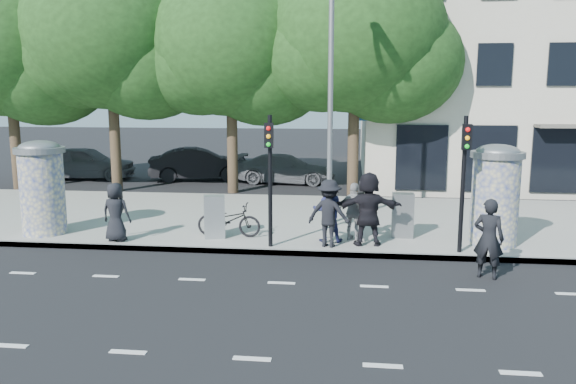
# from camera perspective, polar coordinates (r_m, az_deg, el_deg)

# --- Properties ---
(ground) EXTENTS (120.00, 120.00, 0.00)m
(ground) POSITION_cam_1_polar(r_m,az_deg,el_deg) (11.06, -1.61, -11.58)
(ground) COLOR black
(ground) RESTS_ON ground
(sidewalk) EXTENTS (40.00, 8.00, 0.15)m
(sidewalk) POSITION_cam_1_polar(r_m,az_deg,el_deg) (18.19, 1.76, -2.80)
(sidewalk) COLOR gray
(sidewalk) RESTS_ON ground
(curb) EXTENTS (40.00, 0.10, 0.16)m
(curb) POSITION_cam_1_polar(r_m,az_deg,el_deg) (14.38, 0.42, -6.19)
(curb) COLOR slate
(curb) RESTS_ON ground
(lane_dash_near) EXTENTS (32.00, 0.12, 0.01)m
(lane_dash_near) POSITION_cam_1_polar(r_m,az_deg,el_deg) (9.07, -3.67, -16.56)
(lane_dash_near) COLOR silver
(lane_dash_near) RESTS_ON ground
(lane_dash_far) EXTENTS (32.00, 0.12, 0.01)m
(lane_dash_far) POSITION_cam_1_polar(r_m,az_deg,el_deg) (12.36, -0.67, -9.22)
(lane_dash_far) COLOR silver
(lane_dash_far) RESTS_ON ground
(ad_column_left) EXTENTS (1.36, 1.36, 2.65)m
(ad_column_left) POSITION_cam_1_polar(r_m,az_deg,el_deg) (17.25, -23.71, 0.63)
(ad_column_left) COLOR beige
(ad_column_left) RESTS_ON sidewalk
(ad_column_right) EXTENTS (1.36, 1.36, 2.65)m
(ad_column_right) POSITION_cam_1_polar(r_m,az_deg,el_deg) (15.55, 20.32, -0.06)
(ad_column_right) COLOR beige
(ad_column_right) RESTS_ON sidewalk
(traffic_pole_near) EXTENTS (0.22, 0.31, 3.40)m
(traffic_pole_near) POSITION_cam_1_polar(r_m,az_deg,el_deg) (14.26, -1.86, 2.52)
(traffic_pole_near) COLOR black
(traffic_pole_near) RESTS_ON sidewalk
(traffic_pole_far) EXTENTS (0.22, 0.31, 3.40)m
(traffic_pole_far) POSITION_cam_1_polar(r_m,az_deg,el_deg) (14.36, 17.45, 2.13)
(traffic_pole_far) COLOR black
(traffic_pole_far) RESTS_ON sidewalk
(street_lamp) EXTENTS (0.25, 0.93, 8.00)m
(street_lamp) POSITION_cam_1_polar(r_m,az_deg,el_deg) (16.87, 4.37, 12.33)
(street_lamp) COLOR slate
(street_lamp) RESTS_ON sidewalk
(tree_far_left) EXTENTS (7.20, 7.20, 9.26)m
(tree_far_left) POSITION_cam_1_polar(r_m,az_deg,el_deg) (27.02, -26.62, 13.33)
(tree_far_left) COLOR #38281C
(tree_far_left) RESTS_ON ground
(tree_mid_left) EXTENTS (7.20, 7.20, 9.57)m
(tree_mid_left) POSITION_cam_1_polar(r_m,az_deg,el_deg) (24.92, -17.67, 14.99)
(tree_mid_left) COLOR #38281C
(tree_mid_left) RESTS_ON ground
(tree_near_left) EXTENTS (6.80, 6.80, 8.97)m
(tree_near_left) POSITION_cam_1_polar(r_m,az_deg,el_deg) (23.53, -5.85, 14.66)
(tree_near_left) COLOR #38281C
(tree_near_left) RESTS_ON ground
(tree_center) EXTENTS (7.00, 7.00, 9.30)m
(tree_center) POSITION_cam_1_polar(r_m,az_deg,el_deg) (22.62, 6.85, 15.48)
(tree_center) COLOR #38281C
(tree_center) RESTS_ON ground
(building) EXTENTS (20.30, 15.85, 12.00)m
(building) POSITION_cam_1_polar(r_m,az_deg,el_deg) (32.03, 26.40, 12.27)
(building) COLOR beige
(building) RESTS_ON ground
(ped_a) EXTENTS (0.82, 0.57, 1.59)m
(ped_a) POSITION_cam_1_polar(r_m,az_deg,el_deg) (15.74, -17.08, -1.96)
(ped_a) COLOR black
(ped_a) RESTS_ON sidewalk
(ped_c) EXTENTS (0.84, 0.66, 1.68)m
(ped_c) POSITION_cam_1_polar(r_m,az_deg,el_deg) (15.04, 4.07, -1.92)
(ped_c) COLOR #202350
(ped_c) RESTS_ON sidewalk
(ped_d) EXTENTS (1.26, 0.92, 1.76)m
(ped_d) POSITION_cam_1_polar(r_m,az_deg,el_deg) (14.53, 4.19, -2.17)
(ped_d) COLOR black
(ped_d) RESTS_ON sidewalk
(ped_e) EXTENTS (1.05, 0.85, 1.57)m
(ped_e) POSITION_cam_1_polar(r_m,az_deg,el_deg) (15.29, 6.74, -1.98)
(ped_e) COLOR #9B9B9E
(ped_e) RESTS_ON sidewalk
(ped_f) EXTENTS (1.86, 0.81, 1.94)m
(ped_f) POSITION_cam_1_polar(r_m,az_deg,el_deg) (14.76, 8.16, -1.69)
(ped_f) COLOR black
(ped_f) RESTS_ON sidewalk
(man_road) EXTENTS (0.77, 0.65, 1.81)m
(man_road) POSITION_cam_1_polar(r_m,az_deg,el_deg) (13.23, 19.71, -4.48)
(man_road) COLOR black
(man_road) RESTS_ON ground
(bicycle) EXTENTS (0.68, 1.81, 0.94)m
(bicycle) POSITION_cam_1_polar(r_m,az_deg,el_deg) (15.70, -6.03, -2.84)
(bicycle) COLOR black
(bicycle) RESTS_ON sidewalk
(cabinet_left) EXTENTS (0.65, 0.54, 1.18)m
(cabinet_left) POSITION_cam_1_polar(r_m,az_deg,el_deg) (15.59, -7.48, -2.50)
(cabinet_left) COLOR gray
(cabinet_left) RESTS_ON sidewalk
(cabinet_right) EXTENTS (0.59, 0.44, 1.22)m
(cabinet_right) POSITION_cam_1_polar(r_m,az_deg,el_deg) (15.86, 11.57, -2.32)
(cabinet_right) COLOR slate
(cabinet_right) RESTS_ON sidewalk
(car_left) EXTENTS (2.51, 4.95, 1.62)m
(car_left) POSITION_cam_1_polar(r_m,az_deg,el_deg) (29.12, -19.95, 2.81)
(car_left) COLOR #55575D
(car_left) RESTS_ON ground
(car_mid) EXTENTS (2.88, 4.99, 1.56)m
(car_mid) POSITION_cam_1_polar(r_m,az_deg,el_deg) (27.39, -9.01, 2.81)
(car_mid) COLOR black
(car_mid) RESTS_ON ground
(car_right) EXTENTS (2.26, 4.76, 1.34)m
(car_right) POSITION_cam_1_polar(r_m,az_deg,el_deg) (26.14, -0.29, 2.36)
(car_right) COLOR #5C5F64
(car_right) RESTS_ON ground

